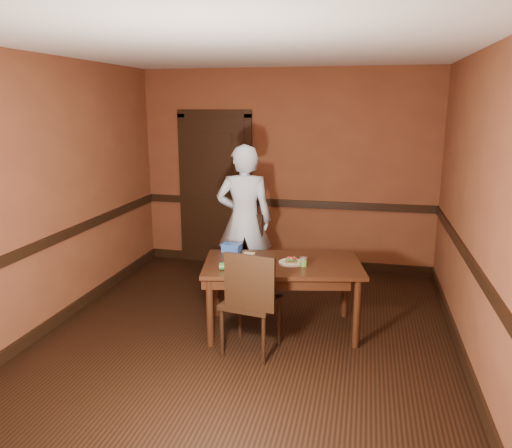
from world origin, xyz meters
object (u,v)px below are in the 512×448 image
at_px(person, 244,220).
at_px(cheese_saucer, 249,256).
at_px(sandwich_plate, 291,262).
at_px(food_tub, 231,248).
at_px(dining_table, 282,297).
at_px(chair_near, 251,300).
at_px(sauce_jar, 303,262).
at_px(chair_far, 248,257).

xyz_separation_m(person, cheese_saucer, (0.26, -0.86, -0.16)).
distance_m(sandwich_plate, food_tub, 0.73).
bearing_deg(dining_table, sandwich_plate, -17.83).
xyz_separation_m(chair_near, sauce_jar, (0.42, 0.41, 0.27)).
height_order(dining_table, chair_near, chair_near).
bearing_deg(chair_near, food_tub, -53.14).
relative_size(dining_table, sauce_jar, 17.88).
bearing_deg(dining_table, sauce_jar, -28.50).
relative_size(sauce_jar, food_tub, 0.41).
bearing_deg(food_tub, cheese_saucer, -29.25).
height_order(dining_table, sauce_jar, sauce_jar).
distance_m(chair_far, chair_near, 1.35).
bearing_deg(sauce_jar, chair_far, 130.53).
distance_m(person, sandwich_plate, 1.21).
height_order(chair_near, food_tub, chair_near).
bearing_deg(person, sauce_jar, 118.87).
relative_size(cheese_saucer, food_tub, 0.68).
bearing_deg(chair_far, cheese_saucer, -56.47).
relative_size(person, food_tub, 8.50).
bearing_deg(chair_far, dining_table, -37.33).
bearing_deg(sandwich_plate, chair_near, -121.96).
height_order(chair_far, person, person).
relative_size(person, sandwich_plate, 7.32).
distance_m(chair_near, sauce_jar, 0.65).
height_order(dining_table, chair_far, chair_far).
bearing_deg(person, food_tub, 82.22).
bearing_deg(chair_far, chair_near, -56.29).
bearing_deg(food_tub, sandwich_plate, -15.53).
bearing_deg(chair_far, sandwich_plate, -33.66).
bearing_deg(sandwich_plate, sauce_jar, -23.88).
distance_m(dining_table, sauce_jar, 0.46).
xyz_separation_m(chair_far, cheese_saucer, (0.19, -0.73, 0.25)).
height_order(person, cheese_saucer, person).
bearing_deg(dining_table, person, 111.79).
bearing_deg(person, chair_far, 109.51).
bearing_deg(sandwich_plate, chair_far, 127.22).
relative_size(chair_far, cheese_saucer, 6.76).
relative_size(chair_far, person, 0.54).
distance_m(chair_near, cheese_saucer, 0.64).
xyz_separation_m(dining_table, chair_near, (-0.21, -0.48, 0.14)).
distance_m(cheese_saucer, food_tub, 0.28).
xyz_separation_m(dining_table, chair_far, (-0.55, 0.82, 0.13)).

